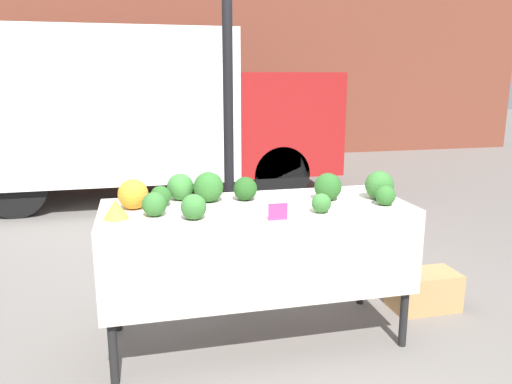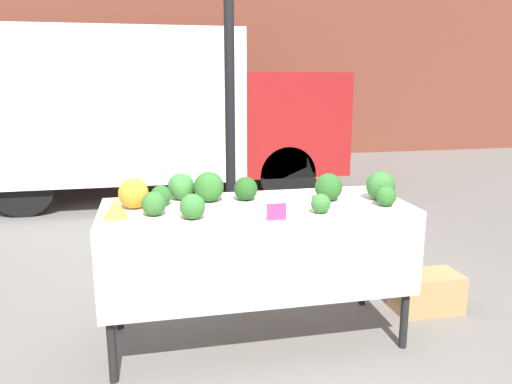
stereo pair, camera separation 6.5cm
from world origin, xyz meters
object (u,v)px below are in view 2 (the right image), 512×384
at_px(orange_cauliflower, 133,194).
at_px(price_sign, 277,212).
at_px(parked_truck, 146,110).
at_px(produce_crate, 426,292).

relative_size(orange_cauliflower, price_sign, 1.65).
bearing_deg(orange_cauliflower, parked_truck, 88.89).
bearing_deg(parked_truck, orange_cauliflower, -91.11).
relative_size(price_sign, produce_crate, 0.23).
xyz_separation_m(parked_truck, produce_crate, (1.94, -4.18, -1.08)).
relative_size(parked_truck, price_sign, 45.88).
height_order(price_sign, produce_crate, price_sign).
xyz_separation_m(orange_cauliflower, produce_crate, (2.03, 0.06, -0.85)).
height_order(parked_truck, orange_cauliflower, parked_truck).
relative_size(parked_truck, produce_crate, 10.43).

